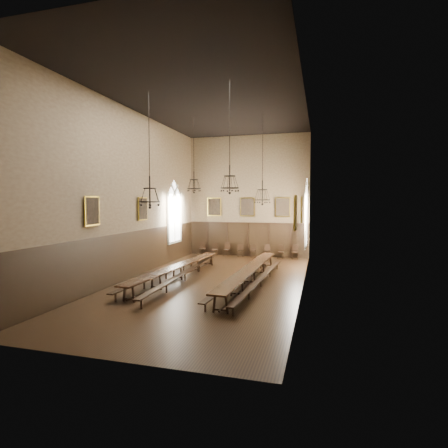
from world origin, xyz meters
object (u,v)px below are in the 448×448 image
at_px(table_right, 250,276).
at_px(chair_2, 227,252).
at_px(bench_right_outer, 261,281).
at_px(chair_4, 253,253).
at_px(chandelier_back_right, 262,194).
at_px(chair_5, 268,254).
at_px(bench_left_inner, 185,275).
at_px(chandelier_front_right, 230,180).
at_px(chair_1, 215,252).
at_px(chair_6, 281,254).
at_px(chair_3, 240,253).
at_px(table_left, 178,272).
at_px(chandelier_front_left, 150,195).
at_px(chair_7, 295,255).
at_px(bench_left_outer, 166,274).
at_px(bench_right_inner, 240,279).
at_px(chair_0, 202,251).
at_px(chandelier_back_left, 194,184).

bearing_deg(table_right, chair_2, 112.36).
bearing_deg(bench_right_outer, chair_4, 102.97).
bearing_deg(chair_2, chandelier_back_right, -49.18).
height_order(table_right, chair_5, chair_5).
bearing_deg(bench_left_inner, chandelier_back_right, 38.51).
xyz_separation_m(chandelier_back_right, chandelier_front_right, (-0.43, -5.64, 0.49)).
relative_size(chair_1, chair_6, 1.02).
distance_m(bench_right_outer, chair_3, 9.18).
bearing_deg(table_left, chair_1, 93.42).
xyz_separation_m(chair_1, chair_5, (4.02, 0.04, -0.00)).
height_order(chair_5, chandelier_back_right, chandelier_back_right).
relative_size(chair_3, chandelier_front_left, 0.18).
bearing_deg(chair_7, chair_5, 167.43).
height_order(bench_left_outer, chair_5, chair_5).
bearing_deg(chandelier_back_right, bench_left_inner, -141.49).
xyz_separation_m(bench_right_inner, chair_4, (-0.96, 8.68, 0.00)).
distance_m(chair_4, chandelier_back_right, 7.29).
bearing_deg(chair_2, table_right, -59.03).
xyz_separation_m(chair_4, chandelier_front_right, (1.14, -11.37, 4.72)).
relative_size(chair_2, chair_5, 1.02).
relative_size(chair_4, chandelier_front_right, 0.21).
height_order(chair_2, chandelier_front_right, chandelier_front_right).
bearing_deg(bench_right_outer, chair_6, 90.08).
xyz_separation_m(bench_left_outer, chair_7, (6.15, 8.33, 0.03)).
height_order(bench_right_outer, chandelier_front_right, chandelier_front_right).
xyz_separation_m(chair_0, chair_4, (4.01, -0.01, -0.01)).
height_order(bench_left_outer, chair_6, chair_6).
xyz_separation_m(chair_0, chair_6, (6.02, 0.03, -0.01)).
xyz_separation_m(bench_left_inner, chandelier_front_left, (-0.74, -2.32, 4.10)).
bearing_deg(bench_left_outer, bench_left_inner, -8.11).
distance_m(chair_2, chandelier_front_left, 11.66).
xyz_separation_m(chair_1, chair_3, (2.00, -0.10, -0.02)).
bearing_deg(chandelier_back_left, chair_6, 52.23).
relative_size(table_left, bench_left_outer, 0.99).
distance_m(bench_left_inner, chair_6, 9.47).
height_order(chair_6, chandelier_back_left, chandelier_back_left).
height_order(bench_right_inner, chair_0, chair_0).
bearing_deg(chair_4, bench_left_inner, -115.32).
relative_size(chair_1, chandelier_back_right, 0.19).
height_order(bench_left_inner, chandelier_front_right, chandelier_front_right).
bearing_deg(bench_right_inner, chandelier_back_right, 78.42).
distance_m(bench_left_inner, chandelier_front_left, 4.77).
distance_m(chair_5, chandelier_front_right, 12.35).
relative_size(table_right, chair_7, 10.15).
bearing_deg(chair_5, chandelier_front_right, -103.89).
bearing_deg(chandelier_back_right, chair_6, 85.63).
distance_m(chair_3, chair_4, 0.97).
bearing_deg(chair_2, table_left, -84.23).
height_order(bench_right_inner, chair_6, chair_6).
relative_size(chair_7, chandelier_back_left, 0.24).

